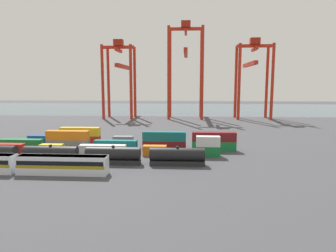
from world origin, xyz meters
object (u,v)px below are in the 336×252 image
object	(u,v)px
freight_tank_row	(82,155)
shipping_container_17	(123,140)
shipping_container_15	(80,140)
passenger_train	(17,163)
shipping_container_7	(68,144)
shipping_container_10	(164,145)
shipping_container_0	(2,148)
shipping_container_1	(52,149)
gantry_crane_central	(186,61)
gantry_crane_east	(253,71)
gantry_crane_west	(120,71)
shipping_container_9	(116,145)

from	to	relation	value
freight_tank_row	shipping_container_17	distance (m)	23.34
shipping_container_15	shipping_container_17	world-z (taller)	same
passenger_train	shipping_container_7	distance (m)	24.66
shipping_container_10	shipping_container_17	size ratio (longest dim) A/B	2.00
passenger_train	shipping_container_0	world-z (taller)	passenger_train
shipping_container_0	shipping_container_10	world-z (taller)	same
shipping_container_1	shipping_container_15	world-z (taller)	same
shipping_container_0	shipping_container_17	world-z (taller)	same
gantry_crane_central	gantry_crane_east	size ratio (longest dim) A/B	1.21
passenger_train	shipping_container_0	xyz separation A→B (m)	(-14.29, 17.81, -0.84)
shipping_container_10	gantry_crane_west	size ratio (longest dim) A/B	0.29
shipping_container_10	shipping_container_9	bearing A→B (deg)	180.00
shipping_container_9	shipping_container_17	bearing A→B (deg)	83.98
shipping_container_10	shipping_container_17	distance (m)	14.77
passenger_train	gantry_crane_east	world-z (taller)	gantry_crane_east
shipping_container_10	gantry_crane_central	world-z (taller)	gantry_crane_central
shipping_container_7	gantry_crane_central	xyz separation A→B (m)	(32.86, 83.44, 29.19)
gantry_crane_west	shipping_container_7	bearing A→B (deg)	-88.18
passenger_train	shipping_container_15	distance (m)	31.52
shipping_container_15	shipping_container_7	bearing A→B (deg)	-99.96
gantry_crane_central	shipping_container_7	bearing A→B (deg)	-111.50
shipping_container_7	gantry_crane_east	world-z (taller)	gantry_crane_east
shipping_container_17	gantry_crane_west	size ratio (longest dim) A/B	0.15
gantry_crane_central	shipping_container_0	bearing A→B (deg)	-118.21
passenger_train	shipping_container_0	bearing A→B (deg)	128.74
shipping_container_1	gantry_crane_central	size ratio (longest dim) A/B	0.12
shipping_container_10	gantry_crane_east	size ratio (longest dim) A/B	0.29
shipping_container_0	shipping_container_9	bearing A→B (deg)	13.04
shipping_container_1	gantry_crane_east	world-z (taller)	gantry_crane_east
freight_tank_row	gantry_crane_west	size ratio (longest dim) A/B	1.37
shipping_container_17	gantry_crane_east	world-z (taller)	gantry_crane_east
freight_tank_row	shipping_container_9	bearing A→B (deg)	75.17
freight_tank_row	shipping_container_17	xyz separation A→B (m)	(4.95, 22.80, -0.77)
shipping_container_10	gantry_crane_west	xyz separation A→B (m)	(-30.29, 83.53, 23.77)
freight_tank_row	gantry_crane_west	xyz separation A→B (m)	(-12.24, 99.53, 23.00)
shipping_container_15	gantry_crane_central	distance (m)	87.91
shipping_container_7	gantry_crane_central	distance (m)	94.31
gantry_crane_central	freight_tank_row	bearing A→B (deg)	-103.17
passenger_train	gantry_crane_east	xyz separation A→B (m)	(69.62, 107.36, 23.16)
shipping_container_7	shipping_container_9	xyz separation A→B (m)	(13.82, 0.00, 0.00)
shipping_container_1	shipping_container_17	xyz separation A→B (m)	(16.35, 13.60, 0.00)
shipping_container_1	shipping_container_15	bearing A→B (deg)	77.56
freight_tank_row	shipping_container_17	bearing A→B (deg)	77.74
shipping_container_0	gantry_crane_central	size ratio (longest dim) A/B	0.24
freight_tank_row	gantry_crane_east	world-z (taller)	gantry_crane_east
shipping_container_15	shipping_container_9	bearing A→B (deg)	-28.30
freight_tank_row	shipping_container_7	bearing A→B (deg)	120.94
shipping_container_9	gantry_crane_east	size ratio (longest dim) A/B	0.29
freight_tank_row	gantry_crane_east	xyz separation A→B (m)	(58.78, 98.75, 23.23)
shipping_container_10	shipping_container_1	bearing A→B (deg)	-167.00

